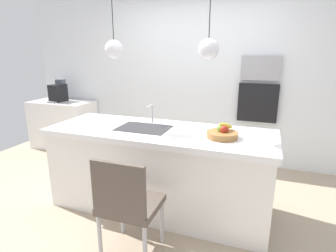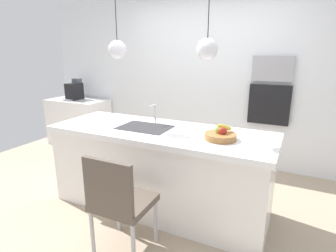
{
  "view_description": "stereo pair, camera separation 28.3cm",
  "coord_description": "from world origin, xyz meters",
  "px_view_note": "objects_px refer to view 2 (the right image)",
  "views": [
    {
      "loc": [
        1.03,
        -2.56,
        1.71
      ],
      "look_at": [
        0.1,
        0.0,
        0.96
      ],
      "focal_mm": 29.04,
      "sensor_mm": 36.0,
      "label": 1
    },
    {
      "loc": [
        1.29,
        -2.45,
        1.71
      ],
      "look_at": [
        0.1,
        0.0,
        0.96
      ],
      "focal_mm": 29.04,
      "sensor_mm": 36.0,
      "label": 2
    }
  ],
  "objects_px": {
    "chair_near": "(119,200)",
    "fruit_bowl": "(221,135)",
    "oven": "(269,105)",
    "microwave": "(273,69)",
    "coffee_machine": "(74,91)"
  },
  "relations": [
    {
      "from": "fruit_bowl",
      "to": "chair_near",
      "type": "bearing_deg",
      "value": -129.31
    },
    {
      "from": "coffee_machine",
      "to": "oven",
      "type": "relative_size",
      "value": 0.68
    },
    {
      "from": "fruit_bowl",
      "to": "coffee_machine",
      "type": "distance_m",
      "value": 3.39
    },
    {
      "from": "microwave",
      "to": "fruit_bowl",
      "type": "bearing_deg",
      "value": -98.79
    },
    {
      "from": "fruit_bowl",
      "to": "microwave",
      "type": "xyz_separation_m",
      "value": [
        0.25,
        1.63,
        0.53
      ]
    },
    {
      "from": "fruit_bowl",
      "to": "oven",
      "type": "xyz_separation_m",
      "value": [
        0.25,
        1.63,
        0.03
      ]
    },
    {
      "from": "oven",
      "to": "chair_near",
      "type": "height_order",
      "value": "oven"
    },
    {
      "from": "microwave",
      "to": "chair_near",
      "type": "bearing_deg",
      "value": -110.19
    },
    {
      "from": "chair_near",
      "to": "fruit_bowl",
      "type": "bearing_deg",
      "value": 50.69
    },
    {
      "from": "microwave",
      "to": "chair_near",
      "type": "distance_m",
      "value": 2.73
    },
    {
      "from": "fruit_bowl",
      "to": "microwave",
      "type": "height_order",
      "value": "microwave"
    },
    {
      "from": "fruit_bowl",
      "to": "microwave",
      "type": "relative_size",
      "value": 0.55
    },
    {
      "from": "coffee_machine",
      "to": "fruit_bowl",
      "type": "bearing_deg",
      "value": -23.11
    },
    {
      "from": "chair_near",
      "to": "coffee_machine",
      "type": "bearing_deg",
      "value": 139.84
    },
    {
      "from": "microwave",
      "to": "oven",
      "type": "relative_size",
      "value": 0.96
    }
  ]
}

